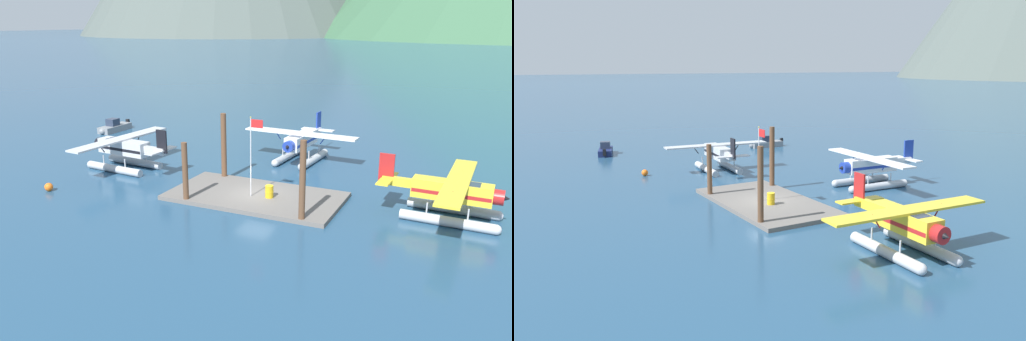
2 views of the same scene
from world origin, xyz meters
TOP-DOWN VIEW (x-y plane):
  - ground_plane at (0.00, 0.00)m, footprint 1200.00×1200.00m
  - dock_platform at (0.00, 0.00)m, footprint 12.26×6.54m
  - piling_near_left at (-3.97, -2.91)m, footprint 0.39×0.39m
  - piling_near_right at (4.56, -2.96)m, footprint 0.40×0.40m
  - piling_far_left at (-4.11, 2.91)m, footprint 0.43×0.43m
  - flagpole at (0.02, -0.52)m, footprint 0.95×0.10m
  - fuel_drum at (1.18, -0.24)m, footprint 0.62×0.62m
  - mooring_buoy at (-14.63, -5.10)m, footprint 0.62×0.62m
  - seaplane_yellow_stbd_fwd at (12.92, 1.58)m, footprint 7.98×10.46m
  - seaplane_silver_port_fwd at (-13.26, 1.95)m, footprint 7.97×10.48m
  - seaplane_white_bow_centre at (-0.45, 10.67)m, footprint 10.46×7.98m
  - boat_grey_open_west at (-24.33, 13.61)m, footprint 1.55×4.89m

SIDE VIEW (x-z plane):
  - ground_plane at x=0.00m, z-range 0.00..0.00m
  - dock_platform at x=0.00m, z-range 0.00..0.30m
  - mooring_buoy at x=-14.63m, z-range 0.00..0.62m
  - boat_grey_open_west at x=-24.33m, z-range -0.26..1.24m
  - fuel_drum at x=1.18m, z-range 0.30..1.18m
  - seaplane_yellow_stbd_fwd at x=12.92m, z-range -0.34..3.50m
  - seaplane_silver_port_fwd at x=-13.26m, z-range -0.34..3.50m
  - seaplane_white_bow_centre at x=-0.45m, z-range -0.34..3.50m
  - piling_near_left at x=-3.97m, z-range 0.00..4.32m
  - piling_near_right at x=4.56m, z-range 0.00..5.34m
  - piling_far_left at x=-4.11m, z-range 0.00..5.34m
  - flagpole at x=0.02m, z-range 1.02..6.70m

